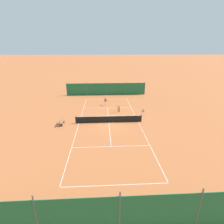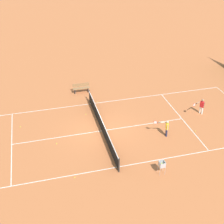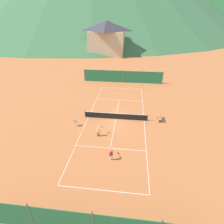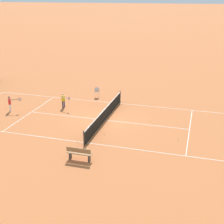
# 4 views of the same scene
# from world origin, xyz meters

# --- Properties ---
(ground_plane) EXTENTS (600.00, 600.00, 0.00)m
(ground_plane) POSITION_xyz_m (0.00, 0.00, 0.00)
(ground_plane) COLOR #BC6638
(court_line_markings) EXTENTS (8.25, 23.85, 0.01)m
(court_line_markings) POSITION_xyz_m (0.00, 0.00, 0.00)
(court_line_markings) COLOR white
(court_line_markings) RESTS_ON ground
(tennis_net) EXTENTS (9.18, 0.08, 1.06)m
(tennis_net) POSITION_xyz_m (0.00, 0.00, 0.50)
(tennis_net) COLOR #2D2D2D
(tennis_net) RESTS_ON ground
(player_far_service) EXTENTS (0.66, 0.98, 1.26)m
(player_far_service) POSITION_xyz_m (-1.74, -4.27, 0.74)
(player_far_service) COLOR #23284C
(player_far_service) RESTS_ON ground
(player_near_baseline) EXTENTS (0.48, 1.11, 1.32)m
(player_near_baseline) POSITION_xyz_m (0.31, -8.14, 0.77)
(player_near_baseline) COLOR white
(player_near_baseline) RESTS_ON ground
(tennis_ball_far_corner) EXTENTS (0.07, 0.07, 0.07)m
(tennis_ball_far_corner) POSITION_xyz_m (4.19, -0.63, 0.03)
(tennis_ball_far_corner) COLOR #CCE033
(tennis_ball_far_corner) RESTS_ON ground
(tennis_ball_by_net_right) EXTENTS (0.07, 0.07, 0.07)m
(tennis_ball_by_net_right) POSITION_xyz_m (-4.34, 2.70, 0.03)
(tennis_ball_by_net_right) COLOR #CCE033
(tennis_ball_by_net_right) RESTS_ON ground
(tennis_ball_mid_court) EXTENTS (0.07, 0.07, 0.07)m
(tennis_ball_mid_court) POSITION_xyz_m (-1.83, -6.58, 0.03)
(tennis_ball_mid_court) COLOR #CCE033
(tennis_ball_mid_court) RESTS_ON ground
(tennis_ball_alley_left) EXTENTS (0.07, 0.07, 0.07)m
(tennis_ball_alley_left) POSITION_xyz_m (2.03, 5.79, 0.03)
(tennis_ball_alley_left) COLOR #CCE033
(tennis_ball_alley_left) RESTS_ON ground
(tennis_ball_by_net_left) EXTENTS (0.07, 0.07, 0.07)m
(tennis_ball_by_net_left) POSITION_xyz_m (-0.74, 3.39, 0.03)
(tennis_ball_by_net_left) COLOR #CCE033
(tennis_ball_by_net_left) RESTS_ON ground
(tennis_ball_near_corner) EXTENTS (0.07, 0.07, 0.07)m
(tennis_ball_near_corner) POSITION_xyz_m (2.51, 0.72, 0.03)
(tennis_ball_near_corner) COLOR #CCE033
(tennis_ball_near_corner) RESTS_ON ground
(ball_hopper) EXTENTS (0.36, 0.36, 0.89)m
(ball_hopper) POSITION_xyz_m (-5.31, -2.46, 0.65)
(ball_hopper) COLOR #B7B7BC
(ball_hopper) RESTS_ON ground
(courtside_bench) EXTENTS (0.36, 1.50, 0.84)m
(courtside_bench) POSITION_xyz_m (6.34, 0.40, 0.45)
(courtside_bench) COLOR olive
(courtside_bench) RESTS_ON ground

